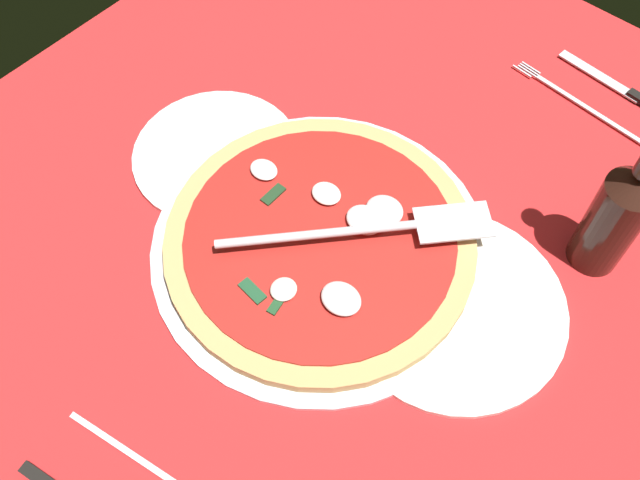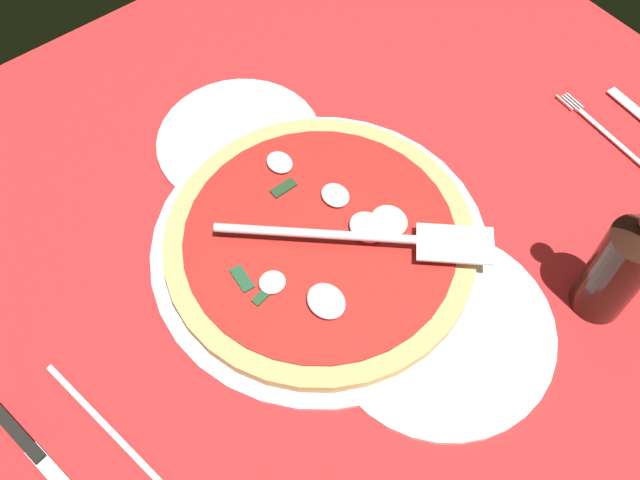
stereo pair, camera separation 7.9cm
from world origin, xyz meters
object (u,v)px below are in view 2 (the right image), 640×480
at_px(dinner_plate_left, 439,329).
at_px(pizza, 321,240).
at_px(place_setting_far, 80,451).
at_px(dinner_plate_right, 240,141).
at_px(pizza_server, 364,237).
at_px(beer_bottle, 624,262).

height_order(dinner_plate_left, pizza, pizza).
bearing_deg(dinner_plate_left, place_setting_far, 71.49).
bearing_deg(place_setting_far, pizza, 86.73).
relative_size(dinner_plate_left, dinner_plate_right, 1.19).
distance_m(dinner_plate_left, place_setting_far, 0.38).
bearing_deg(dinner_plate_left, dinner_plate_right, 3.32).
height_order(pizza, place_setting_far, pizza).
distance_m(dinner_plate_left, pizza_server, 0.13).
bearing_deg(pizza, place_setting_far, 96.51).
relative_size(pizza, pizza_server, 1.44).
xyz_separation_m(dinner_plate_left, pizza, (0.16, 0.04, 0.01)).
bearing_deg(dinner_plate_right, dinner_plate_left, -176.68).
xyz_separation_m(pizza, place_setting_far, (-0.04, 0.33, -0.01)).
xyz_separation_m(pizza_server, beer_bottle, (-0.20, -0.16, 0.04)).
bearing_deg(beer_bottle, dinner_plate_right, 22.70).
relative_size(dinner_plate_right, pizza_server, 0.85).
xyz_separation_m(dinner_plate_right, place_setting_far, (-0.22, 0.34, -0.00)).
bearing_deg(pizza_server, dinner_plate_left, -44.76).
xyz_separation_m(dinner_plate_right, pizza, (-0.18, 0.02, 0.01)).
bearing_deg(dinner_plate_right, pizza, 175.22).
bearing_deg(dinner_plate_left, pizza_server, 2.83).
height_order(dinner_plate_left, place_setting_far, place_setting_far).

